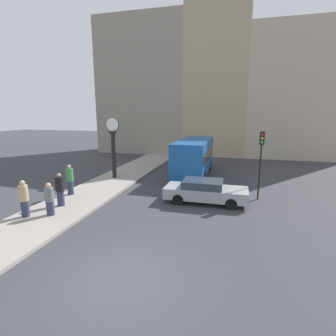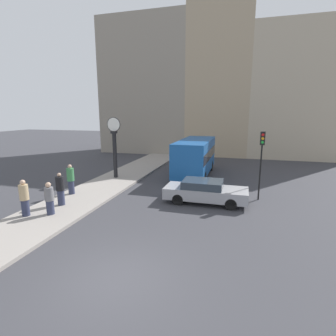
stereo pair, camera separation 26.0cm
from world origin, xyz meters
TOP-DOWN VIEW (x-y plane):
  - ground_plane at (0.00, 0.00)m, footprint 120.00×120.00m
  - sidewalk_corner at (-5.45, 10.93)m, footprint 3.40×25.86m
  - building_row at (-0.38, 26.11)m, footprint 28.16×5.00m
  - sedan_car at (1.65, 7.81)m, footprint 4.63×1.79m
  - bus_distant at (-0.07, 14.20)m, footprint 2.37×7.20m
  - traffic_light_far at (4.61, 9.17)m, footprint 0.26×0.24m
  - street_clock at (-5.75, 11.37)m, footprint 1.07×0.39m
  - pedestrian_grey_jacket at (-5.35, 3.64)m, footprint 0.43×0.43m
  - pedestrian_tan_coat at (-6.36, 3.14)m, footprint 0.42×0.42m
  - pedestrian_green_hoodie at (-6.40, 6.76)m, footprint 0.42×0.42m
  - pedestrian_black_jacket at (-5.71, 4.91)m, footprint 0.43×0.43m

SIDE VIEW (x-z plane):
  - ground_plane at x=0.00m, z-range 0.00..0.00m
  - sidewalk_corner at x=-5.45m, z-range 0.00..0.15m
  - sedan_car at x=1.65m, z-range 0.02..1.33m
  - pedestrian_grey_jacket at x=-5.35m, z-range 0.13..1.74m
  - pedestrian_black_jacket at x=-5.71m, z-range 0.14..1.91m
  - pedestrian_tan_coat at x=-6.36m, z-range 0.14..1.93m
  - pedestrian_green_hoodie at x=-6.40m, z-range 0.14..1.97m
  - bus_distant at x=-0.07m, z-range 0.20..3.11m
  - street_clock at x=-5.75m, z-range 0.21..4.78m
  - traffic_light_far at x=4.61m, z-range 0.85..4.86m
  - building_row at x=-0.38m, z-range -0.86..16.93m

